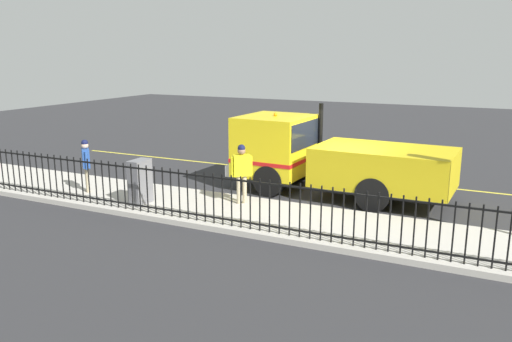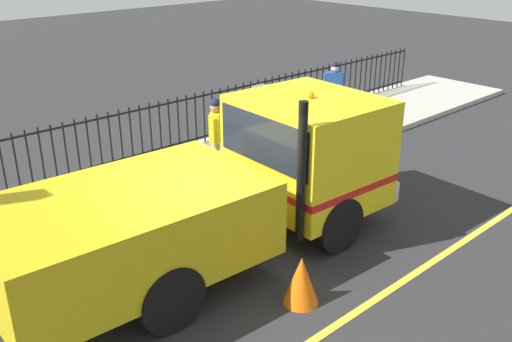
# 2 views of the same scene
# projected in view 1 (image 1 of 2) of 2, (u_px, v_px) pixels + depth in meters

# --- Properties ---
(ground_plane) EXTENTS (59.96, 59.96, 0.00)m
(ground_plane) POSITION_uv_depth(u_px,v_px,m) (341.00, 197.00, 15.51)
(ground_plane) COLOR #2B2B2D
(ground_plane) RESTS_ON ground
(sidewalk_slab) EXTENTS (2.80, 27.25, 0.14)m
(sidewalk_slab) POSITION_uv_depth(u_px,v_px,m) (307.00, 224.00, 12.84)
(sidewalk_slab) COLOR #B7B2A8
(sidewalk_slab) RESTS_ON ground
(lane_marking) EXTENTS (0.12, 24.53, 0.01)m
(lane_marking) POSITION_uv_depth(u_px,v_px,m) (361.00, 179.00, 17.69)
(lane_marking) COLOR yellow
(lane_marking) RESTS_ON ground
(work_truck) EXTENTS (2.63, 6.78, 2.70)m
(work_truck) POSITION_uv_depth(u_px,v_px,m) (320.00, 154.00, 15.60)
(work_truck) COLOR yellow
(work_truck) RESTS_ON ground
(worker_standing) EXTENTS (0.48, 0.49, 1.68)m
(worker_standing) POSITION_uv_depth(u_px,v_px,m) (242.00, 168.00, 14.10)
(worker_standing) COLOR yellow
(worker_standing) RESTS_ON sidewalk_slab
(pedestrian_distant) EXTENTS (0.46, 0.47, 1.60)m
(pedestrian_distant) POSITION_uv_depth(u_px,v_px,m) (86.00, 160.00, 15.33)
(pedestrian_distant) COLOR #264C99
(pedestrian_distant) RESTS_ON sidewalk_slab
(iron_fence) EXTENTS (0.04, 23.20, 1.28)m
(iron_fence) POSITION_uv_depth(u_px,v_px,m) (290.00, 209.00, 11.65)
(iron_fence) COLOR black
(iron_fence) RESTS_ON sidewalk_slab
(utility_cabinet) EXTENTS (0.66, 0.37, 1.25)m
(utility_cabinet) POSITION_uv_depth(u_px,v_px,m) (140.00, 182.00, 14.20)
(utility_cabinet) COLOR slate
(utility_cabinet) RESTS_ON sidewalk_slab
(traffic_cone) EXTENTS (0.51, 0.51, 0.74)m
(traffic_cone) POSITION_uv_depth(u_px,v_px,m) (345.00, 172.00, 17.17)
(traffic_cone) COLOR orange
(traffic_cone) RESTS_ON ground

